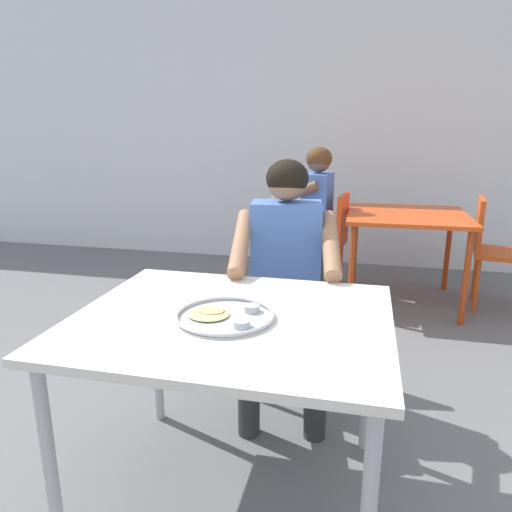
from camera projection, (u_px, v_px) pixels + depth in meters
back_wall at (324, 93)px, 4.61m from camera, size 12.00×0.12×3.40m
table_foreground at (232, 335)px, 1.64m from camera, size 1.09×0.90×0.74m
thali_tray at (225, 315)px, 1.59m from camera, size 0.34×0.34×0.03m
chair_foreground at (287, 295)px, 2.54m from camera, size 0.47×0.45×0.85m
diner_foreground at (285, 265)px, 2.27m from camera, size 0.55×0.59×1.22m
table_background_red at (407, 223)px, 3.66m from camera, size 0.90×0.92×0.73m
chair_red_left at (327, 237)px, 3.85m from camera, size 0.47×0.44×0.86m
chair_red_right at (492, 245)px, 3.57m from camera, size 0.45×0.46×0.86m
patron_background at (306, 209)px, 3.82m from camera, size 0.58×0.53×1.23m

